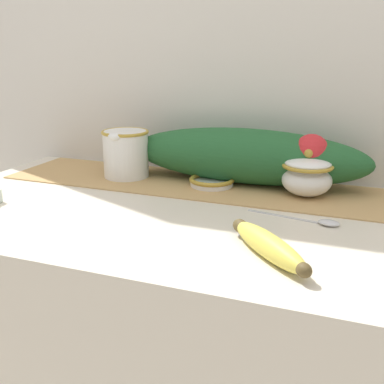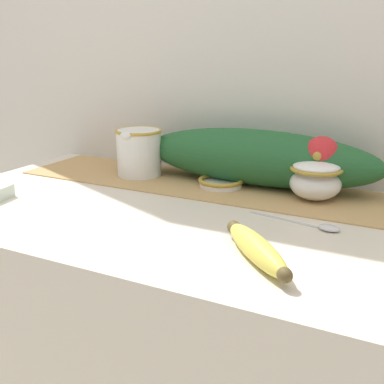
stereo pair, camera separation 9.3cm
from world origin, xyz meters
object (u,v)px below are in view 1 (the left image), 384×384
at_px(small_dish, 212,181).
at_px(cream_pitcher, 126,152).
at_px(sugar_bowl, 307,175).
at_px(spoon, 322,222).
at_px(banana, 268,245).

bearing_deg(small_dish, cream_pitcher, 179.03).
relative_size(sugar_bowl, spoon, 0.61).
bearing_deg(sugar_bowl, spoon, -71.63).
bearing_deg(banana, sugar_bowl, 88.50).
distance_m(cream_pitcher, banana, 0.56).
bearing_deg(cream_pitcher, sugar_bowl, -0.15).
xyz_separation_m(sugar_bowl, banana, (-0.01, -0.34, -0.03)).
bearing_deg(small_dish, spoon, -30.51).
height_order(sugar_bowl, spoon, sugar_bowl).
bearing_deg(banana, small_dish, 121.59).
xyz_separation_m(cream_pitcher, sugar_bowl, (0.45, -0.00, -0.02)).
bearing_deg(banana, cream_pitcher, 141.79).
height_order(sugar_bowl, banana, sugar_bowl).
distance_m(sugar_bowl, small_dish, 0.22).
height_order(cream_pitcher, small_dish, cream_pitcher).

